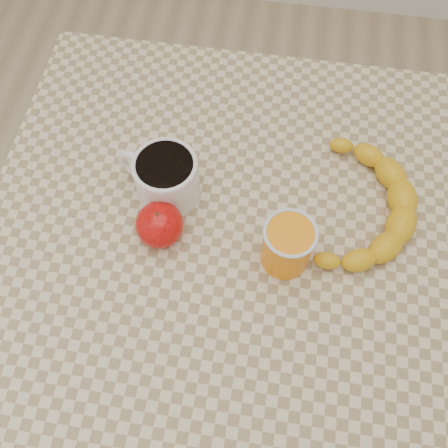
# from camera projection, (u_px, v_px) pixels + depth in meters

# --- Properties ---
(ground) EXTENTS (3.00, 3.00, 0.00)m
(ground) POSITION_uv_depth(u_px,v_px,m) (224.00, 343.00, 1.48)
(ground) COLOR tan
(ground) RESTS_ON ground
(table) EXTENTS (0.80, 0.80, 0.75)m
(table) POSITION_uv_depth(u_px,v_px,m) (224.00, 251.00, 0.89)
(table) COLOR beige
(table) RESTS_ON ground
(coffee_mug) EXTENTS (0.16, 0.13, 0.09)m
(coffee_mug) POSITION_uv_depth(u_px,v_px,m) (165.00, 177.00, 0.80)
(coffee_mug) COLOR white
(coffee_mug) RESTS_ON table
(orange_juice_glass) EXTENTS (0.08, 0.08, 0.09)m
(orange_juice_glass) POSITION_uv_depth(u_px,v_px,m) (287.00, 245.00, 0.75)
(orange_juice_glass) COLOR orange
(orange_juice_glass) RESTS_ON table
(apple) EXTENTS (0.10, 0.10, 0.07)m
(apple) POSITION_uv_depth(u_px,v_px,m) (160.00, 225.00, 0.78)
(apple) COLOR #8A0408
(apple) RESTS_ON table
(banana) EXTENTS (0.34, 0.39, 0.05)m
(banana) POSITION_uv_depth(u_px,v_px,m) (363.00, 207.00, 0.81)
(banana) COLOR gold
(banana) RESTS_ON table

